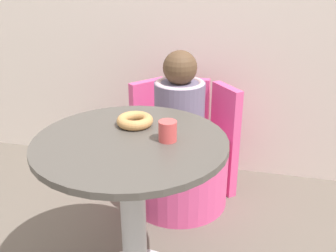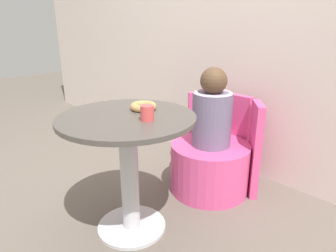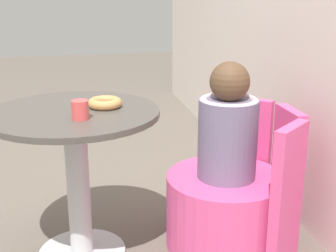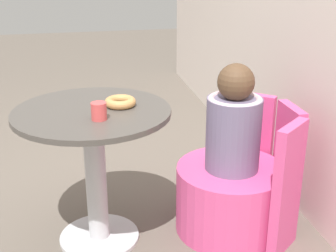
% 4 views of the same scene
% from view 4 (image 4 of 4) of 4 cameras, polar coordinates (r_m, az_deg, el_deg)
% --- Properties ---
extents(ground_plane, '(12.00, 12.00, 0.00)m').
position_cam_4_polar(ground_plane, '(2.51, -8.32, -12.38)').
color(ground_plane, '#665B51').
extents(round_table, '(0.72, 0.72, 0.69)m').
position_cam_4_polar(round_table, '(2.21, -9.00, -2.78)').
color(round_table, silver).
rests_on(round_table, ground_plane).
extents(tub_chair, '(0.55, 0.55, 0.35)m').
position_cam_4_polar(tub_chair, '(2.43, 7.53, -8.73)').
color(tub_chair, '#E54C8C').
rests_on(tub_chair, ground_plane).
extents(booth_backrest, '(0.64, 0.24, 0.65)m').
position_cam_4_polar(booth_backrest, '(2.44, 12.75, -4.99)').
color(booth_backrest, '#E54C8C').
rests_on(booth_backrest, ground_plane).
extents(child_figure, '(0.27, 0.27, 0.53)m').
position_cam_4_polar(child_figure, '(2.26, 8.02, 0.31)').
color(child_figure, slate).
rests_on(child_figure, tub_chair).
extents(donut, '(0.14, 0.14, 0.04)m').
position_cam_4_polar(donut, '(2.17, -5.84, 2.94)').
color(donut, tan).
rests_on(donut, round_table).
extents(cup, '(0.07, 0.07, 0.08)m').
position_cam_4_polar(cup, '(2.00, -8.42, 1.80)').
color(cup, '#DB4C4C').
rests_on(cup, round_table).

